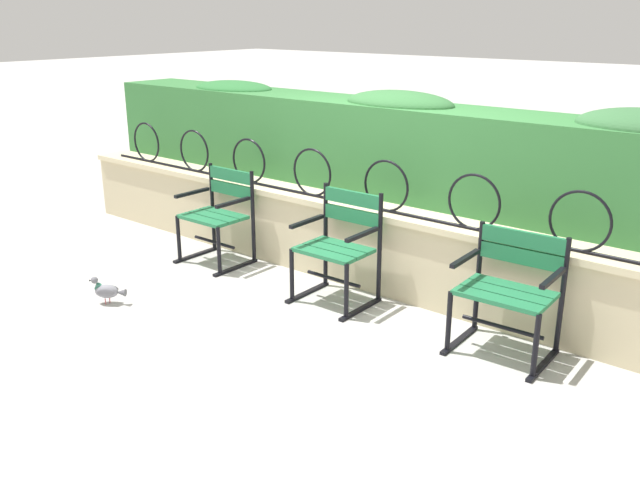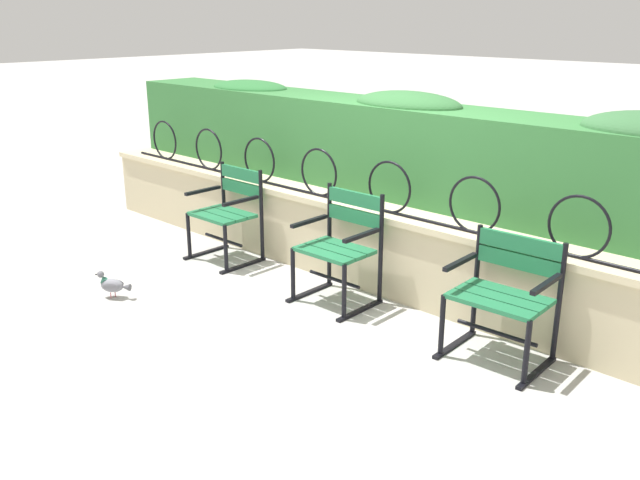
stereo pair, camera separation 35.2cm
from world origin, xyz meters
TOP-DOWN VIEW (x-y plane):
  - ground_plane at (0.00, 0.00)m, footprint 60.00×60.00m
  - stone_wall at (0.00, 0.74)m, footprint 7.18×0.41m
  - iron_arch_fence at (-0.16, 0.66)m, footprint 6.64×0.02m
  - hedge_row at (0.02, 1.24)m, footprint 7.04×0.67m
  - park_chair_left at (-1.38, 0.32)m, footprint 0.58×0.52m
  - park_chair_centre at (0.03, 0.30)m, footprint 0.58×0.53m
  - park_chair_right at (1.43, 0.33)m, footprint 0.66×0.55m
  - pigeon_near_chairs at (-1.33, -0.94)m, footprint 0.26×0.20m

SIDE VIEW (x-z plane):
  - ground_plane at x=0.00m, z-range 0.00..0.00m
  - pigeon_near_chairs at x=-1.33m, z-range 0.00..0.22m
  - stone_wall at x=0.00m, z-range 0.00..0.69m
  - park_chair_right at x=1.43m, z-range 0.05..0.87m
  - park_chair_left at x=-1.38m, z-range 0.03..0.89m
  - park_chair_centre at x=0.03m, z-range 0.02..0.91m
  - iron_arch_fence at x=-0.16m, z-range 0.66..1.08m
  - hedge_row at x=0.02m, z-range 0.66..1.55m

